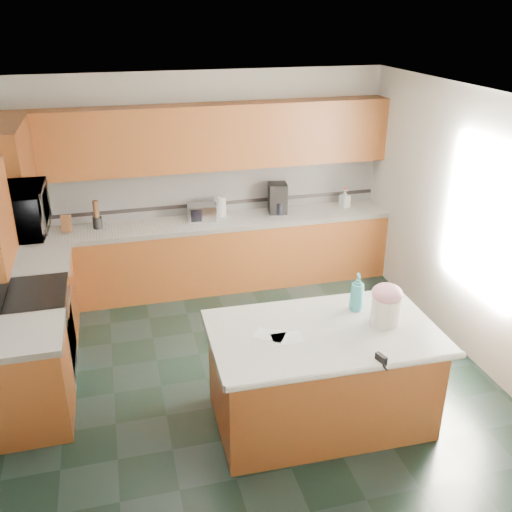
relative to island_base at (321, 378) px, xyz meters
name	(u,v)px	position (x,y,z in m)	size (l,w,h in m)	color
floor	(250,372)	(-0.43, 0.83, -0.43)	(4.60, 4.60, 0.00)	black
ceiling	(249,99)	(-0.43, 0.83, 2.27)	(4.60, 4.60, 0.00)	white
wall_back	(206,180)	(-0.43, 3.15, 0.92)	(4.60, 0.04, 2.70)	silver
wall_front	(351,409)	(-0.43, -1.49, 0.92)	(4.60, 0.04, 2.70)	silver
wall_right	(472,227)	(1.89, 0.83, 0.92)	(0.04, 4.60, 2.70)	silver
back_base_cab	(213,256)	(-0.43, 2.83, 0.00)	(4.60, 0.60, 0.86)	#4A210D
back_countertop	(211,222)	(-0.43, 2.83, 0.46)	(4.60, 0.64, 0.06)	white
back_upper_cab	(207,137)	(-0.43, 2.96, 1.51)	(4.60, 0.33, 0.78)	#4A210D
back_backsplash	(206,190)	(-0.43, 3.11, 0.81)	(4.60, 0.02, 0.63)	silver
back_accent_band	(207,204)	(-0.43, 3.11, 0.61)	(4.60, 0.01, 0.05)	black
left_base_cab_rear	(46,300)	(-2.43, 2.12, 0.00)	(0.60, 0.82, 0.86)	#4A210D
left_counter_rear	(39,262)	(-2.43, 2.12, 0.46)	(0.64, 0.82, 0.06)	white
left_base_cab_front	(33,381)	(-2.43, 0.59, 0.00)	(0.60, 0.72, 0.86)	#4A210D
left_counter_front	(24,336)	(-2.43, 0.59, 0.46)	(0.64, 0.72, 0.06)	white
left_upper_cab_rear	(10,163)	(-2.56, 2.25, 1.51)	(0.33, 1.09, 0.78)	#4A210D
range_body	(40,336)	(-2.43, 1.33, 0.01)	(0.60, 0.76, 0.88)	#B7B7BC
range_oven_door	(71,336)	(-2.14, 1.33, -0.03)	(0.02, 0.68, 0.55)	black
range_cooktop	(32,294)	(-2.43, 1.33, 0.47)	(0.62, 0.78, 0.04)	black
range_handle	(69,301)	(-2.11, 1.33, 0.35)	(0.02, 0.02, 0.66)	#B7B7BC
range_backguard	(0,286)	(-2.69, 1.33, 0.59)	(0.06, 0.76, 0.18)	#B7B7BC
microwave	(17,211)	(-2.43, 1.33, 1.30)	(0.73, 0.50, 0.41)	#B7B7BC
island_base	(321,378)	(0.00, 0.00, 0.00)	(1.81, 1.03, 0.86)	#4A210D
island_top	(323,333)	(0.00, 0.00, 0.46)	(1.91, 1.13, 0.06)	white
island_bullnose	(350,371)	(0.00, -0.57, 0.46)	(0.06, 0.06, 1.91)	white
treat_jar	(385,311)	(0.54, -0.03, 0.62)	(0.24, 0.24, 0.25)	white
treat_jar_lid	(387,293)	(0.54, -0.03, 0.78)	(0.26, 0.26, 0.16)	pink
treat_jar_knob	(388,288)	(0.54, -0.03, 0.83)	(0.03, 0.03, 0.09)	tan
treat_jar_knob_end_l	(383,288)	(0.49, -0.03, 0.83)	(0.05, 0.05, 0.05)	tan
treat_jar_knob_end_r	(392,287)	(0.58, -0.03, 0.83)	(0.05, 0.05, 0.05)	tan
soap_bottle_island	(357,292)	(0.40, 0.25, 0.66)	(0.13, 0.13, 0.35)	teal
paper_sheet_a	(287,338)	(-0.33, -0.05, 0.49)	(0.25, 0.19, 0.00)	white
paper_sheet_b	(269,335)	(-0.46, 0.03, 0.49)	(0.25, 0.19, 0.00)	white
clamp_body	(381,360)	(0.26, -0.55, 0.50)	(0.03, 0.11, 0.10)	black
clamp_handle	(385,367)	(0.26, -0.61, 0.48)	(0.02, 0.02, 0.08)	black
knife_block	(66,224)	(-2.16, 2.88, 0.59)	(0.11, 0.09, 0.20)	#472814
utensil_crock	(98,223)	(-1.81, 2.91, 0.56)	(0.11, 0.11, 0.14)	black
utensil_bundle	(96,209)	(-1.81, 2.91, 0.74)	(0.07, 0.07, 0.21)	#472814
toaster_oven	(202,212)	(-0.54, 2.88, 0.59)	(0.34, 0.23, 0.20)	#B7B7BC
toaster_oven_door	(203,215)	(-0.54, 2.77, 0.59)	(0.30, 0.01, 0.16)	black
paper_towel	(222,207)	(-0.27, 2.93, 0.62)	(0.12, 0.12, 0.27)	white
paper_towel_base	(222,216)	(-0.27, 2.93, 0.50)	(0.18, 0.18, 0.01)	#B7B7BC
water_jug	(281,202)	(0.50, 2.89, 0.63)	(0.17, 0.17, 0.27)	#6088D1
water_jug_neck	(281,191)	(0.50, 2.89, 0.78)	(0.08, 0.08, 0.04)	#6088D1
coffee_maker	(278,198)	(0.47, 2.91, 0.68)	(0.23, 0.25, 0.39)	black
coffee_carafe	(279,208)	(0.47, 2.85, 0.57)	(0.16, 0.16, 0.16)	black
soap_bottle_back	(345,198)	(1.39, 2.88, 0.61)	(0.11, 0.11, 0.25)	white
soap_back_cap	(345,188)	(1.39, 2.88, 0.75)	(0.02, 0.02, 0.03)	red
window_light_proxy	(484,220)	(1.86, 0.63, 1.07)	(0.02, 1.40, 1.10)	white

